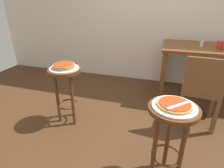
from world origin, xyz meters
TOP-DOWN VIEW (x-y plane):
  - ground_plane at (0.00, 0.00)m, footprint 6.00×6.00m
  - stool_foreground at (0.38, -0.45)m, footprint 0.36×0.36m
  - serving_plate_foreground at (0.38, -0.45)m, footprint 0.32×0.32m
  - pizza_foreground at (0.38, -0.45)m, footprint 0.24×0.24m
  - stool_middle at (-0.78, 0.03)m, footprint 0.36×0.36m
  - serving_plate_middle at (-0.78, 0.03)m, footprint 0.33×0.33m
  - pizza_middle at (-0.78, 0.03)m, footprint 0.24×0.24m
  - dining_table at (0.76, 1.16)m, footprint 1.08×0.78m
  - cup_near_edge at (0.94, 1.07)m, footprint 0.08×0.08m
  - condiment_shaker at (0.72, 1.12)m, footprint 0.04×0.04m
  - wooden_chair at (0.70, 0.40)m, footprint 0.44×0.44m
  - pizza_server_knife at (0.41, -0.47)m, footprint 0.17×0.17m

SIDE VIEW (x-z plane):
  - ground_plane at x=0.00m, z-range 0.00..0.00m
  - wooden_chair at x=0.70m, z-range 0.04..0.89m
  - stool_foreground at x=0.38m, z-range 0.16..0.83m
  - stool_middle at x=-0.78m, z-range 0.16..0.83m
  - dining_table at x=0.76m, z-range 0.28..1.06m
  - serving_plate_foreground at x=0.38m, z-range 0.67..0.69m
  - serving_plate_middle at x=-0.78m, z-range 0.67..0.69m
  - pizza_foreground at x=0.38m, z-range 0.69..0.71m
  - pizza_middle at x=-0.78m, z-range 0.69..0.73m
  - pizza_server_knife at x=0.41m, z-range 0.71..0.71m
  - condiment_shaker at x=0.72m, z-range 0.78..0.86m
  - cup_near_edge at x=0.94m, z-range 0.78..0.88m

